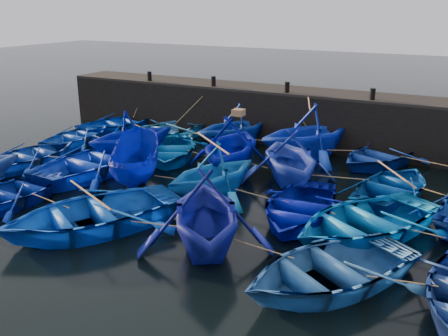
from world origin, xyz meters
The scene contains 31 objects.
ground centered at (0.00, 0.00, 0.00)m, with size 120.00×120.00×0.00m, color black.
quay_wall centered at (0.00, 10.50, 1.25)m, with size 26.00×2.50×2.50m, color black.
quay_top centered at (0.00, 10.50, 2.56)m, with size 26.00×2.50×0.12m, color black.
bollard_0 centered at (-8.00, 9.60, 2.87)m, with size 0.24×0.24×0.50m, color black.
bollard_1 centered at (-4.00, 9.60, 2.87)m, with size 0.24×0.24×0.50m, color black.
bollard_2 centered at (0.00, 9.60, 2.87)m, with size 0.24×0.24×0.50m, color black.
bollard_3 centered at (4.00, 9.60, 2.87)m, with size 0.24×0.24×0.50m, color black.
boat_0 centered at (-8.95, 7.98, 0.48)m, with size 3.28×4.59×0.95m, color #002E9D.
boat_1 centered at (-5.83, 7.32, 0.54)m, with size 3.70×5.18×1.07m, color #2C70B1.
boat_2 centered at (-2.04, 8.08, 1.07)m, with size 3.52×4.08×2.15m, color navy.
boat_3 centered at (1.69, 7.91, 1.26)m, with size 4.12×4.78×2.51m, color #0B2BCA.
boat_4 centered at (4.73, 8.46, 0.46)m, with size 3.20×4.47×0.93m, color navy.
boat_6 centered at (-9.07, 5.05, 0.43)m, with size 2.94×4.11×0.85m, color navy.
boat_7 centered at (-5.24, 4.37, 1.10)m, with size 3.60×4.17×2.20m, color #00119F.
boat_8 centered at (-3.68, 5.02, 0.50)m, with size 3.42×4.78×0.99m, color #055BA3.
boat_9 centered at (-0.39, 4.59, 1.23)m, with size 4.02×4.66×2.45m, color #000B96.
boat_10 centered at (2.20, 4.41, 1.15)m, with size 3.75×4.35×2.29m, color blue.
boat_11 centered at (6.01, 4.85, 0.46)m, with size 3.14×4.39×0.91m, color navy.
boat_13 centered at (-8.43, 1.50, 0.46)m, with size 3.18×4.45×0.92m, color navy.
boat_14 centered at (-5.31, 1.82, 0.56)m, with size 3.83×5.36×1.11m, color #0C30C2.
boat_15 centered at (-2.98, 1.58, 0.90)m, with size 1.75×4.65×1.80m, color #000C84.
boat_16 centered at (0.32, 1.73, 1.04)m, with size 3.40×3.94×2.07m, color blue.
boat_17 centered at (3.65, 1.45, 0.48)m, with size 3.28×4.59×0.95m, color #010B8D.
boat_18 centered at (5.79, 1.22, 0.55)m, with size 3.77×5.27×1.09m, color blue.
boat_21 centered at (-5.56, -1.86, 0.44)m, with size 3.06×4.28×0.89m, color navy.
boat_22 centered at (-1.73, -2.22, 0.58)m, with size 3.99×5.58×1.16m, color blue.
boat_23 centered at (2.04, -1.75, 1.18)m, with size 3.87×4.48×2.36m, color navy.
boat_24 centered at (5.65, -1.98, 0.51)m, with size 3.50×4.89×1.01m, color #255B95.
wooden_crate centered at (-0.09, 4.59, 2.58)m, with size 0.43×0.42×0.26m, color olive.
mooring_ropes centered at (-0.02, 5.20, 0.88)m, with size 18.18×11.92×2.10m.
loose_oars centered at (1.57, 3.07, 1.69)m, with size 9.99×12.21×1.66m.
Camera 1 is at (8.43, -12.72, 6.68)m, focal length 40.00 mm.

